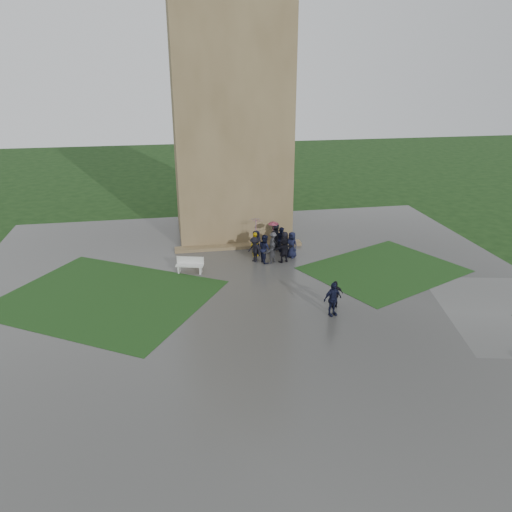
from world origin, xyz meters
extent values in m
plane|color=black|center=(0.00, 0.00, 0.00)|extent=(120.00, 120.00, 0.00)
cube|color=#363634|center=(0.00, 2.00, 0.01)|extent=(34.00, 34.00, 0.02)
cube|color=#143311|center=(-8.50, 4.00, 0.03)|extent=(14.10, 13.46, 0.01)
cube|color=#143311|center=(8.50, 5.00, 0.03)|extent=(11.12, 10.15, 0.01)
cube|color=brown|center=(0.00, 15.00, 9.00)|extent=(8.00, 8.00, 18.00)
cube|color=brown|center=(0.00, 10.60, 0.13)|extent=(9.00, 0.80, 0.22)
cube|color=silver|center=(-3.66, 6.66, 0.52)|extent=(1.78, 0.93, 0.07)
cube|color=silver|center=(-4.33, 6.83, 0.26)|extent=(0.20, 0.46, 0.48)
cube|color=silver|center=(-3.00, 6.48, 0.26)|extent=(0.20, 0.46, 0.48)
cube|color=silver|center=(-3.60, 6.90, 0.78)|extent=(1.67, 0.49, 0.46)
imported|color=black|center=(2.83, 8.44, 0.88)|extent=(0.86, 0.61, 1.72)
imported|color=black|center=(2.85, 9.51, 0.87)|extent=(0.50, 0.84, 1.70)
imported|color=black|center=(2.57, 10.18, 0.95)|extent=(0.95, 1.09, 1.86)
imported|color=#424247|center=(2.21, 9.28, 0.75)|extent=(0.96, 1.05, 1.46)
imported|color=black|center=(1.11, 9.63, 0.79)|extent=(0.90, 0.81, 1.53)
imported|color=black|center=(0.97, 9.20, 0.85)|extent=(0.88, 0.98, 1.65)
imported|color=yellow|center=(0.84, 8.80, 0.86)|extent=(1.06, 1.12, 1.68)
imported|color=black|center=(0.64, 7.85, 0.87)|extent=(1.07, 1.23, 1.69)
imported|color=black|center=(1.29, 7.60, 0.97)|extent=(0.73, 1.02, 1.89)
imported|color=#424247|center=(1.74, 7.43, 0.76)|extent=(1.39, 1.21, 1.48)
imported|color=black|center=(2.52, 7.43, 0.88)|extent=(1.70, 1.04, 1.73)
imported|color=black|center=(3.24, 8.17, 0.91)|extent=(1.02, 1.04, 1.78)
imported|color=#C14F6E|center=(1.11, 9.63, 1.97)|extent=(0.86, 0.86, 0.79)
imported|color=#59338E|center=(0.97, 9.20, 2.14)|extent=(0.96, 0.96, 0.88)
imported|color=black|center=(1.74, 7.43, 2.05)|extent=(1.05, 1.05, 0.97)
imported|color=#C14F6E|center=(2.21, 9.28, 1.95)|extent=(0.71, 0.71, 0.62)
imported|color=black|center=(3.31, -0.23, 0.94)|extent=(1.21, 0.91, 1.83)
imported|color=black|center=(3.73, 0.59, 0.78)|extent=(0.95, 0.62, 1.52)
camera|label=1|loc=(-4.65, -22.29, 12.33)|focal=35.00mm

